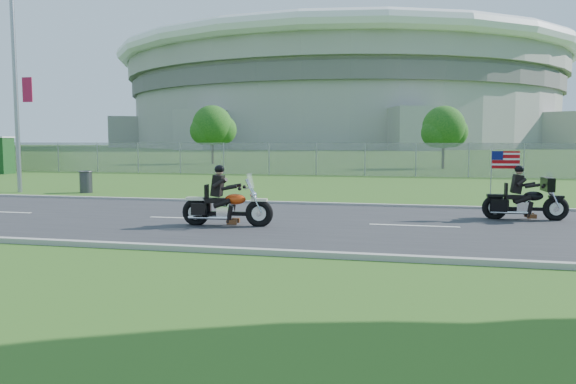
% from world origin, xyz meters
% --- Properties ---
extents(ground, '(420.00, 420.00, 0.00)m').
position_xyz_m(ground, '(0.00, 0.00, 0.00)').
color(ground, '#294B17').
rests_on(ground, ground).
extents(road, '(120.00, 8.00, 0.04)m').
position_xyz_m(road, '(0.00, 0.00, 0.02)').
color(road, '#28282B').
rests_on(road, ground).
extents(curb_north, '(120.00, 0.18, 0.12)m').
position_xyz_m(curb_north, '(0.00, 4.05, 0.05)').
color(curb_north, '#9E9B93').
rests_on(curb_north, ground).
extents(curb_south, '(120.00, 0.18, 0.12)m').
position_xyz_m(curb_south, '(0.00, -4.05, 0.05)').
color(curb_south, '#9E9B93').
rests_on(curb_south, ground).
extents(fence, '(60.00, 0.03, 2.00)m').
position_xyz_m(fence, '(-5.00, 20.00, 1.00)').
color(fence, gray).
rests_on(fence, ground).
extents(stadium, '(140.40, 140.40, 29.20)m').
position_xyz_m(stadium, '(-20.00, 170.00, 15.58)').
color(stadium, '#A3A099').
rests_on(stadium, ground).
extents(streetlight, '(0.90, 2.46, 10.00)m').
position_xyz_m(streetlight, '(-11.98, 6.22, 5.64)').
color(streetlight, gray).
rests_on(streetlight, ground).
extents(porta_toilet_a, '(1.10, 1.10, 2.30)m').
position_xyz_m(porta_toilet_a, '(-22.00, 17.00, 1.15)').
color(porta_toilet_a, '#133E16').
rests_on(porta_toilet_a, ground).
extents(tree_fence_near, '(3.52, 3.28, 4.75)m').
position_xyz_m(tree_fence_near, '(6.04, 30.04, 2.97)').
color(tree_fence_near, '#382316').
rests_on(tree_fence_near, ground).
extents(tree_fence_mid, '(3.96, 3.69, 5.30)m').
position_xyz_m(tree_fence_mid, '(-13.95, 34.04, 3.30)').
color(tree_fence_mid, '#382316').
rests_on(tree_fence_mid, ground).
extents(motorcycle_lead, '(2.32, 0.68, 1.56)m').
position_xyz_m(motorcycle_lead, '(-0.56, -1.00, 0.50)').
color(motorcycle_lead, black).
rests_on(motorcycle_lead, ground).
extents(motorcycle_follow, '(2.22, 0.73, 1.85)m').
position_xyz_m(motorcycle_follow, '(6.87, 1.79, 0.51)').
color(motorcycle_follow, black).
rests_on(motorcycle_follow, ground).
extents(trash_can, '(0.54, 0.54, 0.87)m').
position_xyz_m(trash_can, '(-9.21, 6.44, 0.44)').
color(trash_can, '#393A3E').
rests_on(trash_can, ground).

